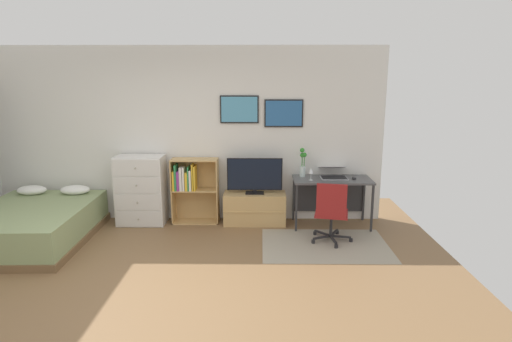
# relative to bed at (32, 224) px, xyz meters

# --- Properties ---
(ground_plane) EXTENTS (7.20, 7.20, 0.00)m
(ground_plane) POSITION_rel_bed_xyz_m (1.99, -1.38, -0.25)
(ground_plane) COLOR brown
(wall_back_with_posters) EXTENTS (6.12, 0.09, 2.70)m
(wall_back_with_posters) POSITION_rel_bed_xyz_m (2.00, 1.04, 1.11)
(wall_back_with_posters) COLOR silver
(wall_back_with_posters) RESTS_ON ground_plane
(area_rug) EXTENTS (1.70, 1.20, 0.01)m
(area_rug) POSITION_rel_bed_xyz_m (4.02, -0.09, -0.24)
(area_rug) COLOR #9E937F
(area_rug) RESTS_ON ground_plane
(bed) EXTENTS (1.56, 2.01, 0.62)m
(bed) POSITION_rel_bed_xyz_m (0.00, 0.00, 0.00)
(bed) COLOR brown
(bed) RESTS_ON ground_plane
(dresser) EXTENTS (0.72, 0.46, 1.07)m
(dresser) POSITION_rel_bed_xyz_m (1.31, 0.77, 0.28)
(dresser) COLOR silver
(dresser) RESTS_ON ground_plane
(bookshelf) EXTENTS (0.71, 0.30, 1.01)m
(bookshelf) POSITION_rel_bed_xyz_m (2.07, 0.84, 0.34)
(bookshelf) COLOR tan
(bookshelf) RESTS_ON ground_plane
(tv_stand) EXTENTS (0.95, 0.41, 0.49)m
(tv_stand) POSITION_rel_bed_xyz_m (3.06, 0.79, -0.01)
(tv_stand) COLOR tan
(tv_stand) RESTS_ON ground_plane
(television) EXTENTS (0.84, 0.16, 0.55)m
(television) POSITION_rel_bed_xyz_m (3.06, 0.76, 0.51)
(television) COLOR black
(television) RESTS_ON tv_stand
(desk) EXTENTS (1.17, 0.58, 0.74)m
(desk) POSITION_rel_bed_xyz_m (4.22, 0.77, 0.35)
(desk) COLOR #4C4C4F
(desk) RESTS_ON ground_plane
(office_chair) EXTENTS (0.58, 0.57, 0.86)m
(office_chair) POSITION_rel_bed_xyz_m (4.11, -0.00, 0.21)
(office_chair) COLOR #232326
(office_chair) RESTS_ON ground_plane
(laptop) EXTENTS (0.41, 0.44, 0.17)m
(laptop) POSITION_rel_bed_xyz_m (4.25, 0.81, 0.56)
(laptop) COLOR #B7B7BC
(laptop) RESTS_ON desk
(computer_mouse) EXTENTS (0.06, 0.10, 0.03)m
(computer_mouse) POSITION_rel_bed_xyz_m (4.55, 0.68, 0.51)
(computer_mouse) COLOR #262628
(computer_mouse) RESTS_ON desk
(bamboo_vase) EXTENTS (0.11, 0.09, 0.45)m
(bamboo_vase) POSITION_rel_bed_xyz_m (3.79, 0.85, 0.70)
(bamboo_vase) COLOR silver
(bamboo_vase) RESTS_ON desk
(wine_glass) EXTENTS (0.07, 0.07, 0.18)m
(wine_glass) POSITION_rel_bed_xyz_m (3.89, 0.60, 0.63)
(wine_glass) COLOR silver
(wine_glass) RESTS_ON desk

